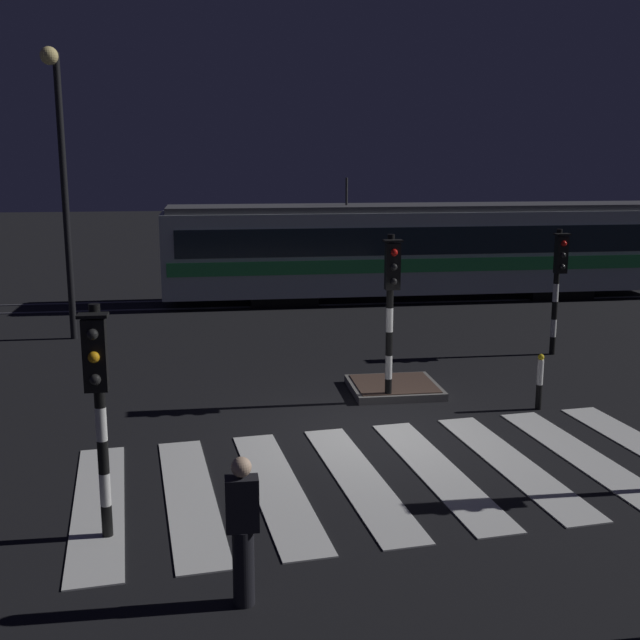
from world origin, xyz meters
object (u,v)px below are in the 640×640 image
at_px(traffic_light_corner_near_left, 98,389).
at_px(traffic_light_corner_far_right, 559,273).
at_px(traffic_light_median_centre, 391,294).
at_px(tram, 421,249).
at_px(pedestrian_waiting_at_kerb, 243,530).
at_px(bollard_island_edge, 540,382).
at_px(street_lamp_trackside_left, 61,162).

bearing_deg(traffic_light_corner_near_left, traffic_light_corner_far_right, 40.25).
xyz_separation_m(traffic_light_median_centre, tram, (3.71, 11.29, -0.47)).
distance_m(traffic_light_corner_near_left, pedestrian_waiting_at_kerb, 2.66).
bearing_deg(traffic_light_corner_near_left, tram, 62.31).
xyz_separation_m(traffic_light_corner_near_left, bollard_island_edge, (7.68, 4.30, -1.47)).
relative_size(pedestrian_waiting_at_kerb, bollard_island_edge, 1.54).
bearing_deg(traffic_light_median_centre, traffic_light_corner_far_right, 33.17).
bearing_deg(traffic_light_corner_far_right, traffic_light_corner_near_left, -139.75).
height_order(traffic_light_corner_near_left, pedestrian_waiting_at_kerb, traffic_light_corner_near_left).
distance_m(traffic_light_corner_far_right, traffic_light_corner_near_left, 12.85).
xyz_separation_m(tram, bollard_island_edge, (-0.91, -12.07, -1.19)).
bearing_deg(pedestrian_waiting_at_kerb, traffic_light_median_centre, 64.75).
bearing_deg(tram, traffic_light_corner_near_left, -117.69).
bearing_deg(traffic_light_median_centre, bollard_island_edge, -15.70).
bearing_deg(bollard_island_edge, traffic_light_corner_far_right, 62.00).
bearing_deg(traffic_light_corner_far_right, tram, 98.56).
bearing_deg(traffic_light_median_centre, tram, 71.81).
xyz_separation_m(pedestrian_waiting_at_kerb, bollard_island_edge, (6.00, 6.01, -0.32)).
bearing_deg(pedestrian_waiting_at_kerb, traffic_light_corner_far_right, 50.93).
distance_m(traffic_light_corner_near_left, street_lamp_trackside_left, 12.13).
xyz_separation_m(traffic_light_corner_far_right, street_lamp_trackside_left, (-12.09, 3.31, 2.64)).
relative_size(traffic_light_corner_far_right, traffic_light_corner_near_left, 1.01).
bearing_deg(traffic_light_median_centre, pedestrian_waiting_at_kerb, -115.25).
bearing_deg(traffic_light_corner_far_right, pedestrian_waiting_at_kerb, -129.07).
xyz_separation_m(tram, pedestrian_waiting_at_kerb, (-6.91, -18.08, -0.88)).
relative_size(traffic_light_corner_near_left, bollard_island_edge, 2.77).
height_order(traffic_light_median_centre, street_lamp_trackside_left, street_lamp_trackside_left).
bearing_deg(bollard_island_edge, pedestrian_waiting_at_kerb, -134.95).
bearing_deg(traffic_light_median_centre, street_lamp_trackside_left, 137.69).
bearing_deg(traffic_light_corner_near_left, traffic_light_median_centre, 46.15).
height_order(traffic_light_corner_far_right, pedestrian_waiting_at_kerb, traffic_light_corner_far_right).
distance_m(traffic_light_corner_far_right, pedestrian_waiting_at_kerb, 12.95).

